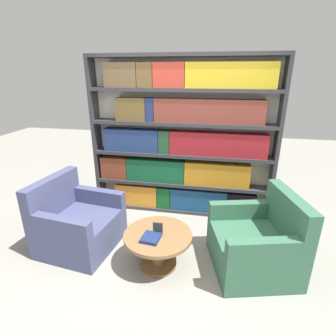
% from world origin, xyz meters
% --- Properties ---
extents(ground_plane, '(14.00, 14.00, 0.00)m').
position_xyz_m(ground_plane, '(0.00, 0.00, 0.00)').
color(ground_plane, gray).
extents(bookshelf, '(2.75, 0.30, 2.38)m').
position_xyz_m(bookshelf, '(0.01, 1.51, 1.16)').
color(bookshelf, silver).
rests_on(bookshelf, ground_plane).
extents(armchair_left, '(0.96, 0.99, 0.91)m').
position_xyz_m(armchair_left, '(-1.17, 0.32, 0.30)').
color(armchair_left, '#42476B').
rests_on(armchair_left, ground_plane).
extents(armchair_right, '(1.05, 1.08, 0.91)m').
position_xyz_m(armchair_right, '(1.04, 0.33, 0.30)').
color(armchair_right, '#336047').
rests_on(armchair_right, ground_plane).
extents(coffee_table, '(0.77, 0.77, 0.43)m').
position_xyz_m(coffee_table, '(-0.06, 0.13, 0.31)').
color(coffee_table, brown).
rests_on(coffee_table, ground_plane).
extents(table_sign, '(0.11, 0.06, 0.14)m').
position_xyz_m(table_sign, '(-0.06, 0.13, 0.49)').
color(table_sign, black).
rests_on(table_sign, coffee_table).
extents(stray_book, '(0.21, 0.23, 0.04)m').
position_xyz_m(stray_book, '(-0.12, 0.02, 0.45)').
color(stray_book, navy).
rests_on(stray_book, coffee_table).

